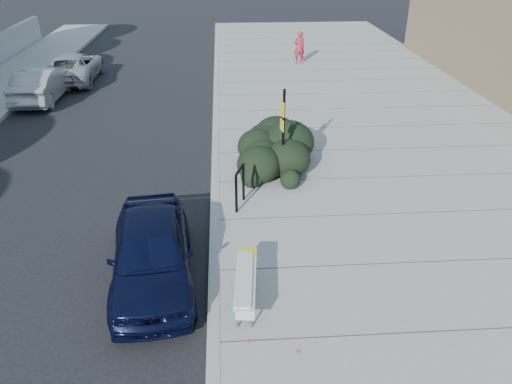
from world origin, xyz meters
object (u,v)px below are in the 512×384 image
at_px(suv_silver, 73,67).
at_px(pedestrian, 299,47).
at_px(bench, 245,281).
at_px(sedan_navy, 151,252).
at_px(wagon_silver, 42,84).
at_px(sign_post, 283,128).
at_px(bike_rack, 240,184).

relative_size(suv_silver, pedestrian, 2.90).
height_order(suv_silver, pedestrian, pedestrian).
height_order(bench, suv_silver, suv_silver).
height_order(bench, sedan_navy, sedan_navy).
distance_m(sedan_navy, wagon_silver, 13.71).
bearing_deg(sign_post, suv_silver, 116.01).
height_order(bike_rack, pedestrian, pedestrian).
distance_m(bike_rack, pedestrian, 15.25).
bearing_deg(pedestrian, sedan_navy, 65.56).
height_order(sedan_navy, wagon_silver, wagon_silver).
bearing_deg(wagon_silver, bench, 120.23).
xyz_separation_m(bench, suv_silver, (-7.17, 16.25, 0.05)).
xyz_separation_m(bench, pedestrian, (3.65, 18.42, 0.35)).
height_order(wagon_silver, suv_silver, wagon_silver).
relative_size(wagon_silver, pedestrian, 2.60).
bearing_deg(sedan_navy, pedestrian, 66.40).
distance_m(bench, sedan_navy, 2.04).
height_order(bike_rack, wagon_silver, wagon_silver).
bearing_deg(suv_silver, pedestrian, -170.05).
xyz_separation_m(bike_rack, sedan_navy, (-1.85, -2.66, -0.10)).
xyz_separation_m(bench, wagon_silver, (-7.69, 13.33, 0.09)).
relative_size(wagon_silver, suv_silver, 0.90).
xyz_separation_m(bike_rack, sign_post, (1.23, 1.61, 0.80)).
bearing_deg(bench, sedan_navy, 157.29).
xyz_separation_m(sign_post, wagon_silver, (-8.96, 8.11, -0.89)).
bearing_deg(suv_silver, sedan_navy, 107.92).
height_order(bike_rack, sedan_navy, sedan_navy).
distance_m(bike_rack, sign_post, 2.18).
distance_m(wagon_silver, suv_silver, 2.96).
bearing_deg(sedan_navy, sign_post, 47.98).
height_order(bench, sign_post, sign_post).
relative_size(bench, bike_rack, 1.82).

